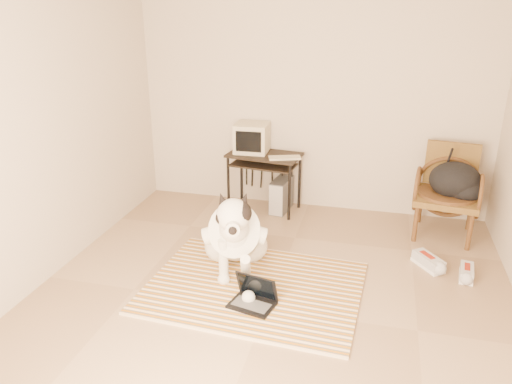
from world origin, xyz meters
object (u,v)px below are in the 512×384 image
at_px(laptop, 254,297).
at_px(computer_desk, 264,162).
at_px(dog, 235,236).
at_px(crt_monitor, 252,138).
at_px(rattan_chair, 448,191).
at_px(pc_tower, 281,195).
at_px(backpack, 457,182).

distance_m(laptop, computer_desk, 2.07).
height_order(dog, computer_desk, dog).
xyz_separation_m(crt_monitor, rattan_chair, (2.15, -0.22, -0.37)).
bearing_deg(dog, pc_tower, 85.15).
height_order(dog, laptop, dog).
distance_m(computer_desk, rattan_chair, 2.00).
bearing_deg(crt_monitor, laptop, -75.00).
bearing_deg(computer_desk, pc_tower, 5.74).
relative_size(crt_monitor, rattan_chair, 0.40).
bearing_deg(dog, rattan_chair, 34.21).
xyz_separation_m(computer_desk, crt_monitor, (-0.16, 0.07, 0.26)).
height_order(pc_tower, backpack, backpack).
distance_m(laptop, crt_monitor, 2.24).
xyz_separation_m(crt_monitor, pc_tower, (0.37, -0.05, -0.66)).
distance_m(crt_monitor, pc_tower, 0.75).
relative_size(dog, laptop, 2.87).
relative_size(dog, crt_monitor, 3.04).
relative_size(computer_desk, crt_monitor, 2.28).
bearing_deg(pc_tower, dog, -94.85).
height_order(computer_desk, rattan_chair, rattan_chair).
height_order(dog, rattan_chair, rattan_chair).
distance_m(rattan_chair, backpack, 0.16).
xyz_separation_m(rattan_chair, backpack, (0.07, -0.07, 0.13)).
bearing_deg(pc_tower, crt_monitor, 172.78).
height_order(crt_monitor, pc_tower, crt_monitor).
xyz_separation_m(laptop, computer_desk, (-0.38, 1.97, 0.50)).
distance_m(laptop, backpack, 2.47).
xyz_separation_m(pc_tower, backpack, (1.85, -0.24, 0.42)).
xyz_separation_m(computer_desk, backpack, (2.06, -0.22, 0.02)).
bearing_deg(backpack, dog, -148.06).
height_order(computer_desk, backpack, backpack).
distance_m(dog, rattan_chair, 2.32).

